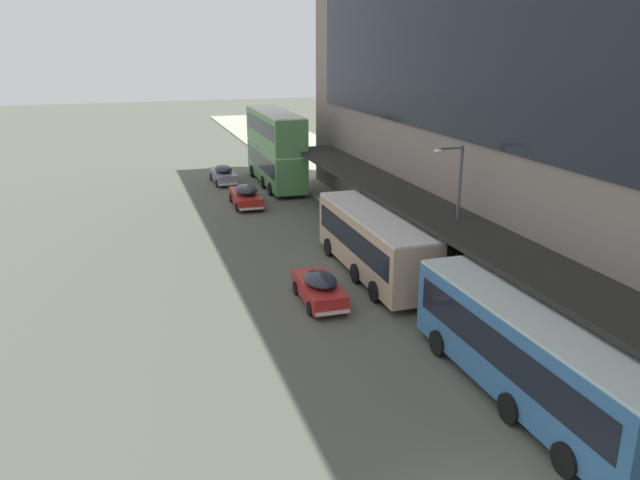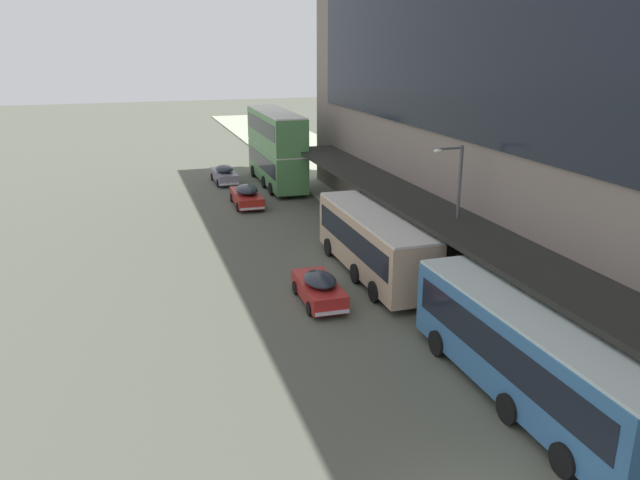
% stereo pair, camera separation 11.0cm
% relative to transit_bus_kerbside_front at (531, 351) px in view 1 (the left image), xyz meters
% --- Properties ---
extents(transit_bus_kerbside_front, '(2.81, 11.43, 3.28)m').
position_rel_transit_bus_kerbside_front_xyz_m(transit_bus_kerbside_front, '(0.00, 0.00, 0.00)').
color(transit_bus_kerbside_front, teal).
rests_on(transit_bus_kerbside_front, ground).
extents(transit_bus_kerbside_rear, '(2.88, 11.33, 6.13)m').
position_rel_transit_bus_kerbside_front_xyz_m(transit_bus_kerbside_rear, '(-0.03, 34.82, 1.43)').
color(transit_bus_kerbside_rear, '#4E8A4E').
rests_on(transit_bus_kerbside_rear, ground).
extents(transit_bus_kerbside_far, '(2.81, 10.61, 3.28)m').
position_rel_transit_bus_kerbside_front_xyz_m(transit_bus_kerbside_far, '(-0.34, 12.64, -0.00)').
color(transit_bus_kerbside_far, tan).
rests_on(transit_bus_kerbside_far, ground).
extents(sedan_lead_mid, '(1.84, 4.35, 1.47)m').
position_rel_transit_bus_kerbside_front_xyz_m(sedan_lead_mid, '(-4.09, 10.05, -1.14)').
color(sedan_lead_mid, '#AD221F').
rests_on(sedan_lead_mid, ground).
extents(sedan_second_mid, '(1.87, 4.68, 1.55)m').
position_rel_transit_bus_kerbside_front_xyz_m(sedan_second_mid, '(-4.12, 36.86, -1.11)').
color(sedan_second_mid, gray).
rests_on(sedan_second_mid, ground).
extents(sedan_trailing_near, '(2.03, 4.95, 1.57)m').
position_rel_transit_bus_kerbside_front_xyz_m(sedan_trailing_near, '(-3.80, 28.68, -1.11)').
color(sedan_trailing_near, '#A6211A').
rests_on(sedan_trailing_near, ground).
extents(street_lamp, '(1.50, 0.28, 6.92)m').
position_rel_transit_bus_kerbside_front_xyz_m(street_lamp, '(2.39, 9.52, 2.30)').
color(street_lamp, '#4C4C51').
rests_on(street_lamp, sidewalk_kerb).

